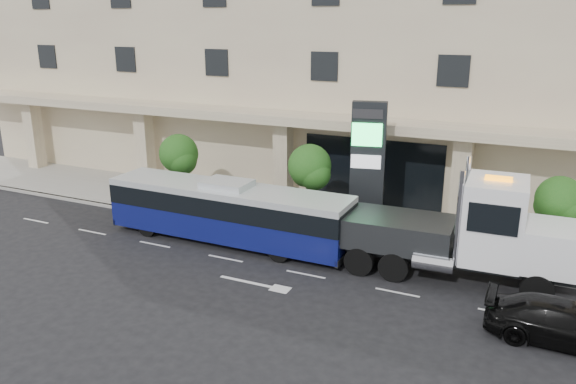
# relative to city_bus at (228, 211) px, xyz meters

# --- Properties ---
(ground) EXTENTS (120.00, 120.00, 0.00)m
(ground) POSITION_rel_city_bus_xyz_m (4.91, -0.34, -1.59)
(ground) COLOR black
(ground) RESTS_ON ground
(sidewalk) EXTENTS (120.00, 6.00, 0.15)m
(sidewalk) POSITION_rel_city_bus_xyz_m (4.91, 4.66, -1.52)
(sidewalk) COLOR gray
(sidewalk) RESTS_ON ground
(curb) EXTENTS (120.00, 0.30, 0.15)m
(curb) POSITION_rel_city_bus_xyz_m (4.91, 1.66, -1.52)
(curb) COLOR gray
(curb) RESTS_ON ground
(convention_center) EXTENTS (60.00, 17.60, 20.00)m
(convention_center) POSITION_rel_city_bus_xyz_m (4.91, 15.09, 8.38)
(convention_center) COLOR tan
(convention_center) RESTS_ON ground
(tree_left) EXTENTS (2.27, 2.20, 4.22)m
(tree_left) POSITION_rel_city_bus_xyz_m (-5.06, 3.26, 1.52)
(tree_left) COLOR #422B19
(tree_left) RESTS_ON sidewalk
(tree_mid) EXTENTS (2.28, 2.20, 4.38)m
(tree_mid) POSITION_rel_city_bus_xyz_m (2.94, 3.26, 1.67)
(tree_mid) COLOR #422B19
(tree_mid) RESTS_ON sidewalk
(tree_right) EXTENTS (2.10, 2.00, 4.04)m
(tree_right) POSITION_rel_city_bus_xyz_m (14.44, 3.26, 1.44)
(tree_right) COLOR #422B19
(tree_right) RESTS_ON sidewalk
(city_bus) EXTENTS (12.37, 2.68, 3.13)m
(city_bus) POSITION_rel_city_bus_xyz_m (0.00, 0.00, 0.00)
(city_bus) COLOR black
(city_bus) RESTS_ON ground
(tow_truck) EXTENTS (11.08, 3.10, 5.04)m
(tow_truck) POSITION_rel_city_bus_xyz_m (11.10, 0.47, 0.48)
(tow_truck) COLOR #2D3033
(tow_truck) RESTS_ON ground
(black_sedan) EXTENTS (5.04, 2.07, 1.46)m
(black_sedan) POSITION_rel_city_bus_xyz_m (14.84, -3.07, -0.86)
(black_sedan) COLOR black
(black_sedan) RESTS_ON ground
(signage_pylon) EXTENTS (1.74, 0.94, 6.63)m
(signage_pylon) POSITION_rel_city_bus_xyz_m (5.81, 3.67, 1.92)
(signage_pylon) COLOR black
(signage_pylon) RESTS_ON sidewalk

